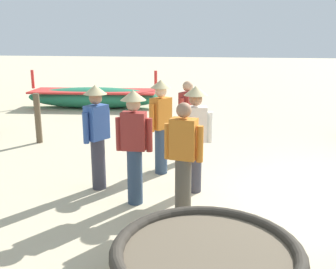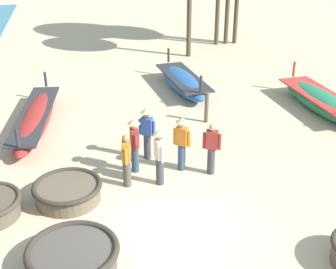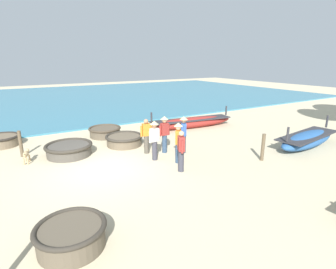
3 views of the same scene
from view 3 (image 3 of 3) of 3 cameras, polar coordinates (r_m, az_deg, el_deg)
The scene contains 18 objects.
ground_plane at distance 10.47m, azimuth -13.58°, elevation -7.24°, with size 80.00×80.00×0.00m, color #C6B793.
sea at distance 30.60m, azimuth -18.13°, elevation 7.63°, with size 28.00×52.00×0.10m, color teal.
coracle_far_right at distance 13.02m, azimuth -9.51°, elevation -1.10°, with size 1.83×1.83×0.51m.
coracle_front_left at distance 12.26m, azimuth -20.75°, elevation -2.96°, with size 2.02×2.02×0.53m.
coracle_nearest at distance 6.56m, azimuth -20.33°, elevation -19.83°, with size 1.58×1.58×0.57m.
coracle_upturned at distance 14.72m, azimuth -13.57°, elevation 0.67°, with size 1.73×1.73×0.52m.
coracle_far_left at distance 15.07m, azimuth -32.52°, elevation -1.06°, with size 1.64×1.64×0.52m.
long_boat_blue_hull at distance 14.26m, azimuth 28.07°, elevation -0.93°, with size 1.69×4.41×1.28m.
long_boat_ochre_hull at distance 16.20m, azimuth 5.02°, elevation 2.64°, with size 1.61×5.71×1.17m.
fisherman_with_hat at distance 11.60m, azimuth -4.75°, elevation -0.17°, with size 0.28×0.52×1.57m.
fisherman_hauling at distance 11.62m, azimuth 3.41°, elevation 0.51°, with size 0.47×0.36×1.67m.
fisherman_crouching at distance 10.46m, azimuth 2.23°, elevation -1.23°, with size 0.45×0.37×1.67m.
fisherman_standing_left at distance 9.68m, azimuth 2.88°, elevation -3.42°, with size 0.50×0.33×1.57m.
fisherman_by_coracle at distance 10.77m, azimuth -2.96°, elevation -0.74°, with size 0.36×0.52×1.67m.
fisherman_standing_right at distance 11.64m, azimuth -0.78°, elevation 0.56°, with size 0.36×0.53×1.67m.
dog at distance 12.08m, azimuth -28.50°, elevation -3.77°, with size 0.67×0.32×0.55m.
mooring_post_inland at distance 12.89m, azimuth -29.42°, elevation -1.78°, with size 0.14×0.14×1.16m, color brown.
mooring_post_mid_beach at distance 11.49m, azimuth 19.96°, elevation -2.64°, with size 0.14×0.14×1.14m, color brown.
Camera 3 is at (9.28, -2.71, 4.03)m, focal length 28.00 mm.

